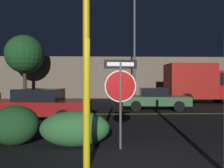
{
  "coord_description": "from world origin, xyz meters",
  "views": [
    {
      "loc": [
        -0.93,
        -4.09,
        1.7
      ],
      "look_at": [
        -0.63,
        4.66,
        1.58
      ],
      "focal_mm": 35.0,
      "sensor_mm": 36.0,
      "label": 1
    }
  ],
  "objects_px": {
    "stop_sign": "(120,86)",
    "street_lamp": "(134,37)",
    "passing_car_3": "(155,99)",
    "yellow_pole_left": "(86,86)",
    "passing_car_2": "(37,105)",
    "hedge_bush_2": "(75,129)",
    "hedge_bush_1": "(15,125)",
    "tree_0": "(25,54)",
    "delivery_truck": "(203,82)"
  },
  "relations": [
    {
      "from": "stop_sign",
      "to": "street_lamp",
      "type": "bearing_deg",
      "value": 75.9
    },
    {
      "from": "passing_car_3",
      "to": "street_lamp",
      "type": "relative_size",
      "value": 0.49
    },
    {
      "from": "yellow_pole_left",
      "to": "passing_car_2",
      "type": "height_order",
      "value": "yellow_pole_left"
    },
    {
      "from": "yellow_pole_left",
      "to": "hedge_bush_2",
      "type": "distance_m",
      "value": 1.96
    },
    {
      "from": "hedge_bush_1",
      "to": "street_lamp",
      "type": "bearing_deg",
      "value": 65.75
    },
    {
      "from": "passing_car_3",
      "to": "tree_0",
      "type": "xyz_separation_m",
      "value": [
        -10.05,
        6.7,
        3.4
      ]
    },
    {
      "from": "passing_car_2",
      "to": "delivery_truck",
      "type": "xyz_separation_m",
      "value": [
        10.42,
        6.84,
        0.92
      ]
    },
    {
      "from": "passing_car_3",
      "to": "delivery_truck",
      "type": "relative_size",
      "value": 0.74
    },
    {
      "from": "stop_sign",
      "to": "passing_car_3",
      "type": "xyz_separation_m",
      "value": [
        2.6,
        7.41,
        -0.91
      ]
    },
    {
      "from": "stop_sign",
      "to": "hedge_bush_1",
      "type": "distance_m",
      "value": 3.01
    },
    {
      "from": "stop_sign",
      "to": "yellow_pole_left",
      "type": "xyz_separation_m",
      "value": [
        -0.74,
        -1.26,
        0.05
      ]
    },
    {
      "from": "yellow_pole_left",
      "to": "hedge_bush_2",
      "type": "bearing_deg",
      "value": 105.69
    },
    {
      "from": "passing_car_3",
      "to": "delivery_truck",
      "type": "bearing_deg",
      "value": 133.06
    },
    {
      "from": "street_lamp",
      "to": "tree_0",
      "type": "xyz_separation_m",
      "value": [
        -9.28,
        3.43,
        -0.93
      ]
    },
    {
      "from": "passing_car_3",
      "to": "stop_sign",
      "type": "bearing_deg",
      "value": -13.87
    },
    {
      "from": "stop_sign",
      "to": "yellow_pole_left",
      "type": "bearing_deg",
      "value": -124.99
    },
    {
      "from": "yellow_pole_left",
      "to": "passing_car_3",
      "type": "relative_size",
      "value": 0.8
    },
    {
      "from": "passing_car_2",
      "to": "street_lamp",
      "type": "xyz_separation_m",
      "value": [
        5.12,
        6.63,
        4.3
      ]
    },
    {
      "from": "delivery_truck",
      "to": "street_lamp",
      "type": "bearing_deg",
      "value": -87.9
    },
    {
      "from": "yellow_pole_left",
      "to": "passing_car_2",
      "type": "distance_m",
      "value": 5.97
    },
    {
      "from": "tree_0",
      "to": "yellow_pole_left",
      "type": "bearing_deg",
      "value": -66.41
    },
    {
      "from": "stop_sign",
      "to": "hedge_bush_1",
      "type": "bearing_deg",
      "value": 166.61
    },
    {
      "from": "yellow_pole_left",
      "to": "stop_sign",
      "type": "bearing_deg",
      "value": 59.42
    },
    {
      "from": "delivery_truck",
      "to": "street_lamp",
      "type": "distance_m",
      "value": 6.29
    },
    {
      "from": "passing_car_3",
      "to": "street_lamp",
      "type": "bearing_deg",
      "value": -161.27
    },
    {
      "from": "street_lamp",
      "to": "tree_0",
      "type": "distance_m",
      "value": 9.94
    },
    {
      "from": "passing_car_2",
      "to": "hedge_bush_1",
      "type": "bearing_deg",
      "value": -166.41
    },
    {
      "from": "hedge_bush_1",
      "to": "tree_0",
      "type": "distance_m",
      "value": 14.87
    },
    {
      "from": "yellow_pole_left",
      "to": "street_lamp",
      "type": "relative_size",
      "value": 0.39
    },
    {
      "from": "stop_sign",
      "to": "delivery_truck",
      "type": "xyz_separation_m",
      "value": [
        7.13,
        10.9,
        0.05
      ]
    },
    {
      "from": "hedge_bush_2",
      "to": "street_lamp",
      "type": "height_order",
      "value": "street_lamp"
    },
    {
      "from": "stop_sign",
      "to": "tree_0",
      "type": "xyz_separation_m",
      "value": [
        -7.46,
        14.11,
        2.49
      ]
    },
    {
      "from": "hedge_bush_2",
      "to": "passing_car_3",
      "type": "height_order",
      "value": "passing_car_3"
    },
    {
      "from": "stop_sign",
      "to": "passing_car_2",
      "type": "bearing_deg",
      "value": 124.71
    },
    {
      "from": "passing_car_3",
      "to": "passing_car_2",
      "type": "bearing_deg",
      "value": -54.89
    },
    {
      "from": "stop_sign",
      "to": "hedge_bush_1",
      "type": "xyz_separation_m",
      "value": [
        -2.79,
        0.44,
        -1.04
      ]
    },
    {
      "from": "yellow_pole_left",
      "to": "delivery_truck",
      "type": "distance_m",
      "value": 14.48
    },
    {
      "from": "yellow_pole_left",
      "to": "tree_0",
      "type": "xyz_separation_m",
      "value": [
        -6.71,
        15.37,
        2.45
      ]
    },
    {
      "from": "passing_car_2",
      "to": "passing_car_3",
      "type": "xyz_separation_m",
      "value": [
        5.89,
        3.36,
        -0.03
      ]
    },
    {
      "from": "yellow_pole_left",
      "to": "passing_car_3",
      "type": "distance_m",
      "value": 9.34
    },
    {
      "from": "passing_car_2",
      "to": "tree_0",
      "type": "height_order",
      "value": "tree_0"
    },
    {
      "from": "tree_0",
      "to": "passing_car_2",
      "type": "bearing_deg",
      "value": -67.53
    },
    {
      "from": "hedge_bush_2",
      "to": "hedge_bush_1",
      "type": "bearing_deg",
      "value": 173.76
    },
    {
      "from": "yellow_pole_left",
      "to": "delivery_truck",
      "type": "height_order",
      "value": "yellow_pole_left"
    },
    {
      "from": "passing_car_2",
      "to": "tree_0",
      "type": "relative_size",
      "value": 0.82
    },
    {
      "from": "hedge_bush_2",
      "to": "street_lamp",
      "type": "relative_size",
      "value": 0.22
    },
    {
      "from": "delivery_truck",
      "to": "yellow_pole_left",
      "type": "bearing_deg",
      "value": -33.12
    },
    {
      "from": "hedge_bush_2",
      "to": "passing_car_3",
      "type": "distance_m",
      "value": 8.08
    },
    {
      "from": "hedge_bush_2",
      "to": "passing_car_2",
      "type": "bearing_deg",
      "value": 119.27
    },
    {
      "from": "hedge_bush_2",
      "to": "tree_0",
      "type": "relative_size",
      "value": 0.32
    }
  ]
}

